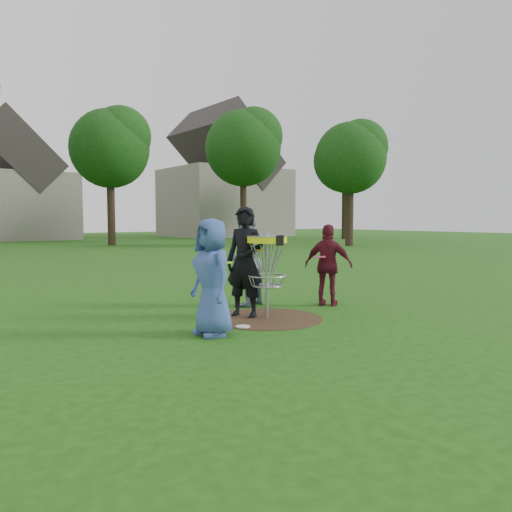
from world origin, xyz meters
TOP-DOWN VIEW (x-y plane):
  - ground at (0.00, 0.00)m, footprint 100.00×100.00m
  - dirt_patch at (0.00, 0.00)m, footprint 1.80×1.80m
  - player_blue at (-1.31, -0.45)m, footprint 0.54×0.81m
  - player_black at (-0.19, 0.35)m, footprint 0.69×0.79m
  - player_grey at (0.39, 1.19)m, footprint 1.00×0.89m
  - player_maroon at (1.66, 0.28)m, footprint 0.79×0.95m
  - disc_on_grass at (-0.68, -0.29)m, footprint 0.22×0.22m
  - disc_golf_basket at (0.00, -0.00)m, footprint 0.66×0.67m
  - held_discs at (0.15, 0.23)m, footprint 2.65×1.50m
  - tree_row at (0.44, 20.67)m, footprint 51.20×17.42m
  - house_row at (4.78, 33.07)m, footprint 44.50×10.65m

SIDE VIEW (x-z plane):
  - ground at x=0.00m, z-range 0.00..0.00m
  - dirt_patch at x=0.00m, z-range 0.00..0.01m
  - disc_on_grass at x=-0.68m, z-range 0.00..0.02m
  - player_maroon at x=1.66m, z-range 0.00..1.51m
  - player_blue at x=-1.31m, z-range 0.00..1.62m
  - player_grey at x=0.39m, z-range 0.00..1.72m
  - player_black at x=-0.19m, z-range 0.00..1.82m
  - disc_golf_basket at x=0.00m, z-range 0.33..1.71m
  - held_discs at x=0.15m, z-range 0.92..1.13m
  - house_row at x=4.78m, z-range -1.67..9.95m
  - tree_row at x=0.44m, z-range 1.26..11.16m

